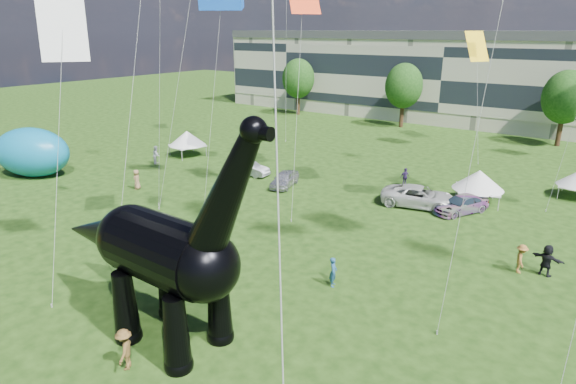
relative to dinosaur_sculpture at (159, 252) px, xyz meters
The scene contains 14 objects.
ground 4.17m from the dinosaur_sculpture, 39.18° to the right, with size 220.00×220.00×0.00m, color #16330C.
terrace_row 62.28m from the dinosaur_sculpture, 97.13° to the left, with size 78.00×11.00×12.00m, color beige.
tree_far_left 60.61m from the dinosaur_sculpture, 119.39° to the left, with size 5.20×5.20×9.44m.
tree_mid_left 54.11m from the dinosaur_sculpture, 102.53° to the left, with size 5.20×5.20×9.44m.
tree_mid_right 53.46m from the dinosaur_sculpture, 81.09° to the left, with size 5.20×5.20×9.44m.
dinosaur_sculpture is the anchor object (origin of this frame).
car_silver 22.80m from the dinosaur_sculpture, 112.75° to the left, with size 1.61×4.01×1.37m, color silver.
car_grey 25.76m from the dinosaur_sculpture, 122.15° to the left, with size 1.43×4.10×1.35m, color gray.
car_white 23.37m from the dinosaur_sculpture, 82.93° to the left, with size 2.68×5.82×1.62m, color silver.
car_dark 24.50m from the dinosaur_sculpture, 75.78° to the left, with size 1.87×4.60×1.34m, color #595960.
gazebo_near 27.24m from the dinosaur_sculpture, 76.62° to the left, with size 5.09×5.09×2.75m.
gazebo_left 33.43m from the dinosaur_sculpture, 135.70° to the left, with size 4.88×4.88×2.77m.
inflatable_teal 31.28m from the dinosaur_sculpture, 162.53° to the left, with size 7.40×4.63×4.63m, color #0D72A3.
visitors 15.21m from the dinosaur_sculpture, 96.14° to the left, with size 43.37×36.78×1.90m.
Camera 1 is at (15.30, -11.60, 13.22)m, focal length 30.00 mm.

